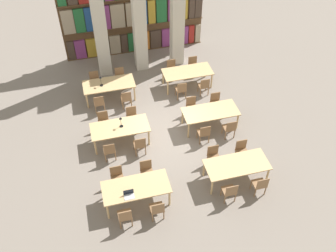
{
  "coord_description": "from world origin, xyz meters",
  "views": [
    {
      "loc": [
        -2.51,
        -9.91,
        10.34
      ],
      "look_at": [
        0.0,
        -0.28,
        0.69
      ],
      "focal_mm": 40.0,
      "sensor_mm": 36.0,
      "label": 1
    }
  ],
  "objects": [
    {
      "name": "reading_table_0",
      "position": [
        -1.69,
        -2.76,
        0.69
      ],
      "size": [
        2.14,
        0.98,
        0.77
      ],
      "color": "tan",
      "rests_on": "ground_plane"
    },
    {
      "name": "chair_22",
      "position": [
        2.17,
        1.96,
        0.47
      ],
      "size": [
        0.42,
        0.4,
        0.87
      ],
      "color": "olive",
      "rests_on": "ground_plane"
    },
    {
      "name": "chair_9",
      "position": [
        -2.27,
        0.82,
        0.47
      ],
      "size": [
        0.42,
        0.4,
        0.87
      ],
      "rotation": [
        0.0,
        0.0,
        3.14
      ],
      "color": "olive",
      "rests_on": "ground_plane"
    },
    {
      "name": "chair_8",
      "position": [
        -2.27,
        -0.73,
        0.47
      ],
      "size": [
        0.42,
        0.4,
        0.87
      ],
      "color": "olive",
      "rests_on": "ground_plane"
    },
    {
      "name": "chair_6",
      "position": [
        2.28,
        -3.47,
        0.47
      ],
      "size": [
        0.42,
        0.4,
        0.87
      ],
      "color": "olive",
      "rests_on": "ground_plane"
    },
    {
      "name": "reading_table_2",
      "position": [
        -1.75,
        0.04,
        0.69
      ],
      "size": [
        2.14,
        0.98,
        0.77
      ],
      "color": "tan",
      "rests_on": "ground_plane"
    },
    {
      "name": "chair_19",
      "position": [
        -1.19,
        3.5,
        0.47
      ],
      "size": [
        0.42,
        0.4,
        0.87
      ],
      "rotation": [
        0.0,
        0.0,
        3.14
      ],
      "color": "olive",
      "rests_on": "ground_plane"
    },
    {
      "name": "chair_21",
      "position": [
        1.16,
        3.5,
        0.47
      ],
      "size": [
        0.42,
        0.4,
        0.87
      ],
      "rotation": [
        0.0,
        0.0,
        3.14
      ],
      "color": "olive",
      "rests_on": "ground_plane"
    },
    {
      "name": "pillar_left",
      "position": [
        -1.71,
        4.66,
        3.0
      ],
      "size": [
        0.55,
        0.55,
        6.0
      ],
      "color": "beige",
      "rests_on": "ground_plane"
    },
    {
      "name": "chair_1",
      "position": [
        -2.2,
        -1.99,
        0.47
      ],
      "size": [
        0.42,
        0.4,
        0.87
      ],
      "rotation": [
        0.0,
        0.0,
        3.14
      ],
      "color": "olive",
      "rests_on": "ground_plane"
    },
    {
      "name": "chair_15",
      "position": [
        2.29,
        0.8,
        0.47
      ],
      "size": [
        0.42,
        0.4,
        0.87
      ],
      "rotation": [
        0.0,
        0.0,
        3.14
      ],
      "color": "olive",
      "rests_on": "ground_plane"
    },
    {
      "name": "reading_table_5",
      "position": [
        1.66,
        2.73,
        0.69
      ],
      "size": [
        2.14,
        0.98,
        0.77
      ],
      "color": "tan",
      "rests_on": "ground_plane"
    },
    {
      "name": "chair_16",
      "position": [
        -2.3,
        1.95,
        0.47
      ],
      "size": [
        0.42,
        0.4,
        0.87
      ],
      "color": "olive",
      "rests_on": "ground_plane"
    },
    {
      "name": "reading_table_3",
      "position": [
        1.77,
        0.03,
        0.69
      ],
      "size": [
        2.14,
        0.98,
        0.77
      ],
      "color": "tan",
      "rests_on": "ground_plane"
    },
    {
      "name": "chair_10",
      "position": [
        -1.17,
        -0.73,
        0.47
      ],
      "size": [
        0.42,
        0.4,
        0.87
      ],
      "color": "olive",
      "rests_on": "ground_plane"
    },
    {
      "name": "chair_23",
      "position": [
        2.17,
        3.5,
        0.47
      ],
      "size": [
        0.42,
        0.4,
        0.87
      ],
      "rotation": [
        0.0,
        0.0,
        3.14
      ],
      "color": "olive",
      "rests_on": "ground_plane"
    },
    {
      "name": "chair_2",
      "position": [
        -1.19,
        -3.53,
        0.47
      ],
      "size": [
        0.42,
        0.4,
        0.87
      ],
      "color": "olive",
      "rests_on": "ground_plane"
    },
    {
      "name": "chair_18",
      "position": [
        -1.19,
        1.95,
        0.47
      ],
      "size": [
        0.42,
        0.4,
        0.87
      ],
      "color": "olive",
      "rests_on": "ground_plane"
    },
    {
      "name": "chair_20",
      "position": [
        1.16,
        1.96,
        0.47
      ],
      "size": [
        0.42,
        0.4,
        0.87
      ],
      "color": "olive",
      "rests_on": "ground_plane"
    },
    {
      "name": "chair_0",
      "position": [
        -2.2,
        -3.53,
        0.47
      ],
      "size": [
        0.42,
        0.4,
        0.87
      ],
      "color": "olive",
      "rests_on": "ground_plane"
    },
    {
      "name": "desk_lamp_0",
      "position": [
        -1.68,
        0.06,
        1.07
      ],
      "size": [
        0.14,
        0.14,
        0.45
      ],
      "color": "black",
      "rests_on": "reading_table_2"
    },
    {
      "name": "chair_5",
      "position": [
        1.22,
        -1.93,
        0.47
      ],
      "size": [
        0.42,
        0.4,
        0.87
      ],
      "rotation": [
        0.0,
        0.0,
        3.14
      ],
      "color": "olive",
      "rests_on": "ground_plane"
    },
    {
      "name": "chair_14",
      "position": [
        2.29,
        -0.74,
        0.47
      ],
      "size": [
        0.42,
        0.4,
        0.87
      ],
      "color": "olive",
      "rests_on": "ground_plane"
    },
    {
      "name": "chair_11",
      "position": [
        -1.17,
        0.82,
        0.47
      ],
      "size": [
        0.42,
        0.4,
        0.87
      ],
      "rotation": [
        0.0,
        0.0,
        3.14
      ],
      "color": "olive",
      "rests_on": "ground_plane"
    },
    {
      "name": "reading_table_1",
      "position": [
        1.75,
        -2.7,
        0.69
      ],
      "size": [
        2.14,
        0.98,
        0.77
      ],
      "color": "tan",
      "rests_on": "ground_plane"
    },
    {
      "name": "chair_13",
      "position": [
        1.26,
        0.8,
        0.47
      ],
      "size": [
        0.42,
        0.4,
        0.87
      ],
      "rotation": [
        0.0,
        0.0,
        3.14
      ],
      "color": "olive",
      "rests_on": "ground_plane"
    },
    {
      "name": "reading_table_4",
      "position": [
        -1.77,
        2.73,
        0.69
      ],
      "size": [
        2.14,
        0.98,
        0.77
      ],
      "color": "tan",
      "rests_on": "ground_plane"
    },
    {
      "name": "ground_plane",
      "position": [
        0.0,
        0.0,
        0.0
      ],
      "size": [
        40.0,
        40.0,
        0.0
      ],
      "primitive_type": "plane",
      "color": "gray"
    },
    {
      "name": "chair_7",
      "position": [
        2.28,
        -1.93,
        0.47
      ],
      "size": [
        0.42,
        0.4,
        0.87
      ],
      "rotation": [
        0.0,
        0.0,
        3.14
      ],
      "color": "olive",
      "rests_on": "ground_plane"
    },
    {
      "name": "pillar_right",
      "position": [
        1.71,
        4.66,
        3.0
      ],
      "size": [
        0.55,
        0.55,
        6.0
      ],
      "color": "beige",
      "rests_on": "ground_plane"
    },
    {
      "name": "chair_4",
      "position": [
        1.22,
        -3.47,
        0.47
      ],
      "size": [
        0.42,
        0.4,
        0.87
      ],
      "color": "olive",
      "rests_on": "ground_plane"
    },
    {
      "name": "pillar_center",
      "position": [
        0.0,
        4.66,
        3.0
      ],
      "size": [
        0.55,
        0.55,
        6.0
      ],
      "color": "beige",
      "rests_on": "ground_plane"
    },
    {
      "name": "chair_17",
      "position": [
        -2.3,
        3.5,
        0.47
      ],
      "size": [
        0.42,
        0.4,
        0.87
      ],
      "rotation": [
        0.0,
        0.0,
        3.14
      ],
      "color": "olive",
      "rests_on": "ground_plane"
    },
    {
      "name": "desk_lamp_1",
      "position": [
        -2.08,
        2.68,
        1.08
      ],
      "size": [
        0.14,
        0.14,
        0.46
      ],
      "color": "black",
      "rests_on": "reading_table_4"
    },
    {
      "name": "chair_3",
      "position": [
        -1.19,
        -1.99,
        0.47
      ],
      "size": [
        0.42,
        0.4,
        0.87
      ],
      "rotation": [
        0.0,
        0.0,
        3.14
      ],
      "color": "olive",
      "rests_on": "ground_plane"
    },
    {
      "name": "laptop",
      "position": [
        -1.96,
        -3.06,
        0.81
      ],
      "size": [
        0.32,
        0.22,
        0.21
      ],
      "color": "silver",
      "rests_on": "reading_table_0"
    },
    {
      "name": "chair_12",
      "position": [
        1.26,
        -0.74,
        0.47
      ],
      "size": [
        0.42,
        0.4,
        0.87
      ],
      "color": "olive",
      "rests_on": "ground_plane"
    }
  ]
}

